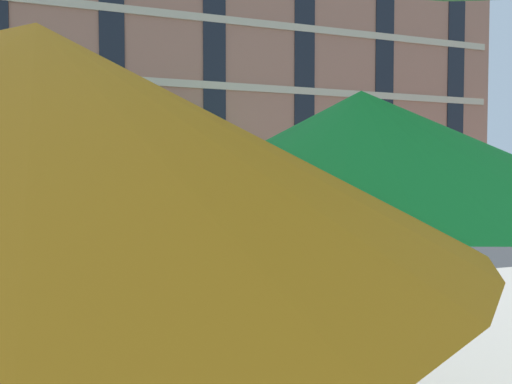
{
  "coord_description": "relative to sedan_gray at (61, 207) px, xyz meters",
  "views": [
    {
      "loc": [
        -1.21,
        -10.99,
        1.9
      ],
      "look_at": [
        2.81,
        3.2,
        1.4
      ],
      "focal_mm": 28.94,
      "sensor_mm": 36.0,
      "label": 1
    }
  ],
  "objects": [
    {
      "name": "ground_plane",
      "position": [
        3.68,
        -3.7,
        -0.95
      ],
      "size": [
        120.0,
        120.0,
        0.0
      ],
      "primitive_type": "plane",
      "color": "#2D3033"
    },
    {
      "name": "sidewalk_far",
      "position": [
        3.68,
        3.1,
        -0.89
      ],
      "size": [
        56.0,
        3.6,
        0.12
      ],
      "primitive_type": "cube",
      "color": "gray",
      "rests_on": "ground"
    },
    {
      "name": "apartment_building",
      "position": [
        3.68,
        11.29,
        5.45
      ],
      "size": [
        37.61,
        12.08,
        12.8
      ],
      "color": "#A87056",
      "rests_on": "ground"
    },
    {
      "name": "sedan_gray",
      "position": [
        0.0,
        0.0,
        0.0
      ],
      "size": [
        4.4,
        1.98,
        1.78
      ],
      "color": "slate",
      "rests_on": "ground"
    },
    {
      "name": "pickup_silver",
      "position": [
        6.44,
        0.0,
        0.08
      ],
      "size": [
        5.1,
        2.12,
        2.2
      ],
      "color": "#A8AAB2",
      "rests_on": "ground"
    },
    {
      "name": "sedan_gray_midblock",
      "position": [
        12.86,
        0.0,
        0.0
      ],
      "size": [
        4.4,
        1.98,
        1.78
      ],
      "color": "slate",
      "rests_on": "ground"
    },
    {
      "name": "pickup_red",
      "position": [
        18.03,
        0.0,
        0.08
      ],
      "size": [
        5.1,
        2.12,
        2.2
      ],
      "color": "#B21E19",
      "rests_on": "ground"
    },
    {
      "name": "street_tree_middle",
      "position": [
        4.95,
        3.37,
        2.45
      ],
      "size": [
        2.25,
        2.25,
        4.61
      ],
      "color": "brown",
      "rests_on": "ground"
    },
    {
      "name": "patio_umbrella",
      "position": [
        2.3,
        -12.7,
        1.05
      ],
      "size": [
        3.78,
        3.78,
        2.25
      ],
      "color": "silver",
      "rests_on": "ground"
    }
  ]
}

